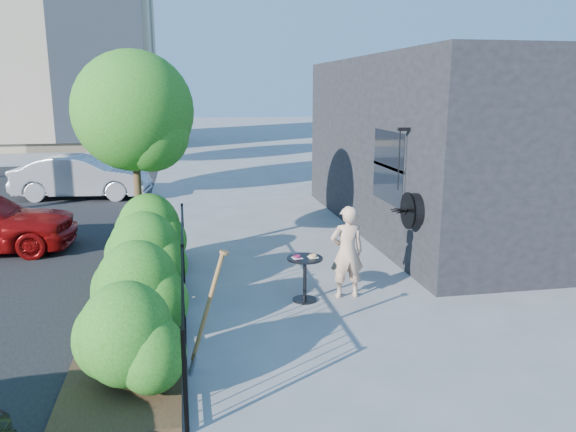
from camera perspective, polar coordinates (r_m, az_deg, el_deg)
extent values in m
plane|color=gray|center=(8.73, -0.39, -9.35)|extent=(120.00, 120.00, 0.00)
cube|color=black|center=(14.31, 18.57, 6.96)|extent=(6.00, 9.00, 4.00)
cube|color=black|center=(11.18, 10.18, 4.93)|extent=(0.04, 1.60, 1.40)
cube|color=black|center=(11.18, 10.21, 4.93)|extent=(0.05, 1.70, 0.06)
cylinder|color=black|center=(9.87, 12.62, 0.55)|extent=(0.18, 0.60, 0.60)
cylinder|color=black|center=(9.83, 12.08, 0.53)|extent=(0.03, 0.64, 0.64)
cube|color=black|center=(10.13, 11.77, 8.62)|extent=(0.25, 0.06, 0.06)
cylinder|color=black|center=(10.16, 11.21, 5.54)|extent=(0.02, 0.02, 1.05)
cylinder|color=black|center=(5.66, -10.42, -16.34)|extent=(0.05, 0.05, 1.10)
cylinder|color=black|center=(8.42, -10.56, -6.43)|extent=(0.05, 0.05, 1.10)
cylinder|color=black|center=(11.30, -10.63, -1.47)|extent=(0.05, 0.05, 1.10)
cube|color=black|center=(8.27, -10.70, -3.08)|extent=(0.03, 6.00, 0.03)
cube|color=black|center=(8.57, -10.44, -9.27)|extent=(0.03, 6.00, 0.03)
cylinder|color=black|center=(5.75, -10.42, -15.86)|extent=(0.02, 0.02, 1.04)
cylinder|color=black|center=(5.93, -10.44, -14.94)|extent=(0.02, 0.02, 1.04)
cylinder|color=black|center=(6.11, -10.45, -14.07)|extent=(0.02, 0.02, 1.04)
cylinder|color=black|center=(6.29, -10.46, -13.26)|extent=(0.02, 0.02, 1.04)
cylinder|color=black|center=(6.47, -10.47, -12.49)|extent=(0.02, 0.02, 1.04)
cylinder|color=black|center=(6.65, -10.48, -11.76)|extent=(0.02, 0.02, 1.04)
cylinder|color=black|center=(6.83, -10.49, -11.07)|extent=(0.02, 0.02, 1.04)
cylinder|color=black|center=(7.02, -10.50, -10.41)|extent=(0.02, 0.02, 1.04)
cylinder|color=black|center=(7.20, -10.51, -9.79)|extent=(0.02, 0.02, 1.04)
cylinder|color=black|center=(7.39, -10.52, -9.20)|extent=(0.02, 0.02, 1.04)
cylinder|color=black|center=(7.57, -10.53, -8.64)|extent=(0.02, 0.02, 1.04)
cylinder|color=black|center=(7.76, -10.54, -8.11)|extent=(0.02, 0.02, 1.04)
cylinder|color=black|center=(7.95, -10.54, -7.60)|extent=(0.02, 0.02, 1.04)
cylinder|color=black|center=(8.13, -10.55, -7.11)|extent=(0.02, 0.02, 1.04)
cylinder|color=black|center=(8.32, -10.56, -6.65)|extent=(0.02, 0.02, 1.04)
cylinder|color=black|center=(8.51, -10.56, -6.21)|extent=(0.02, 0.02, 1.04)
cylinder|color=black|center=(8.70, -10.57, -5.78)|extent=(0.02, 0.02, 1.04)
cylinder|color=black|center=(8.89, -10.57, -5.38)|extent=(0.02, 0.02, 1.04)
cylinder|color=black|center=(9.08, -10.58, -4.99)|extent=(0.02, 0.02, 1.04)
cylinder|color=black|center=(9.27, -10.59, -4.62)|extent=(0.02, 0.02, 1.04)
cylinder|color=black|center=(9.46, -10.59, -4.26)|extent=(0.02, 0.02, 1.04)
cylinder|color=black|center=(9.66, -10.59, -3.92)|extent=(0.02, 0.02, 1.04)
cylinder|color=black|center=(9.85, -10.60, -3.59)|extent=(0.02, 0.02, 1.04)
cylinder|color=black|center=(10.04, -10.60, -3.27)|extent=(0.02, 0.02, 1.04)
cylinder|color=black|center=(10.23, -10.61, -2.96)|extent=(0.02, 0.02, 1.04)
cylinder|color=black|center=(10.43, -10.61, -2.67)|extent=(0.02, 0.02, 1.04)
cylinder|color=black|center=(10.62, -10.62, -2.39)|extent=(0.02, 0.02, 1.04)
cylinder|color=black|center=(10.81, -10.62, -2.11)|extent=(0.02, 0.02, 1.04)
cylinder|color=black|center=(11.01, -10.62, -1.85)|extent=(0.02, 0.02, 1.04)
cylinder|color=black|center=(11.20, -10.63, -1.60)|extent=(0.02, 0.02, 1.04)
cube|color=#382616|center=(8.63, -15.14, -9.79)|extent=(1.30, 6.00, 0.08)
ellipsoid|color=#235E15|center=(6.35, -16.06, -11.80)|extent=(1.10, 1.10, 1.24)
ellipsoid|color=#235E15|center=(7.83, -15.01, -6.97)|extent=(1.10, 1.10, 1.24)
ellipsoid|color=#235E15|center=(9.25, -14.35, -3.87)|extent=(1.10, 1.10, 1.24)
ellipsoid|color=#235E15|center=(10.60, -13.89, -1.73)|extent=(1.10, 1.10, 1.24)
cylinder|color=#3F2B19|center=(10.99, -14.93, 1.40)|extent=(0.14, 0.14, 2.40)
sphere|color=#235E15|center=(10.80, -15.44, 9.95)|extent=(2.20, 2.20, 2.20)
sphere|color=#235E15|center=(10.60, -13.79, 8.21)|extent=(1.43, 1.43, 1.43)
cylinder|color=black|center=(8.80, 1.73, -4.33)|extent=(0.57, 0.57, 0.03)
cylinder|color=black|center=(8.91, 1.72, -6.48)|extent=(0.06, 0.06, 0.68)
cylinder|color=black|center=(9.03, 1.70, -8.49)|extent=(0.38, 0.38, 0.03)
cube|color=white|center=(8.77, 0.94, -4.27)|extent=(0.16, 0.16, 0.01)
cube|color=white|center=(8.82, 2.55, -4.19)|extent=(0.16, 0.16, 0.01)
torus|color=#540E29|center=(8.76, 0.94, -4.12)|extent=(0.13, 0.13, 0.04)
torus|color=#B3764C|center=(8.81, 2.55, -4.05)|extent=(0.13, 0.13, 0.04)
imported|color=tan|center=(9.00, 6.01, -3.66)|extent=(0.55, 0.36, 1.50)
cylinder|color=brown|center=(6.68, -8.15, -9.10)|extent=(0.45, 0.05, 1.33)
cube|color=gray|center=(6.97, -9.64, -14.53)|extent=(0.11, 0.20, 0.28)
cylinder|color=brown|center=(6.48, -6.49, -3.70)|extent=(0.11, 0.11, 0.06)
imported|color=#A3A3A7|center=(18.32, -20.20, 3.74)|extent=(4.14, 1.87, 1.32)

